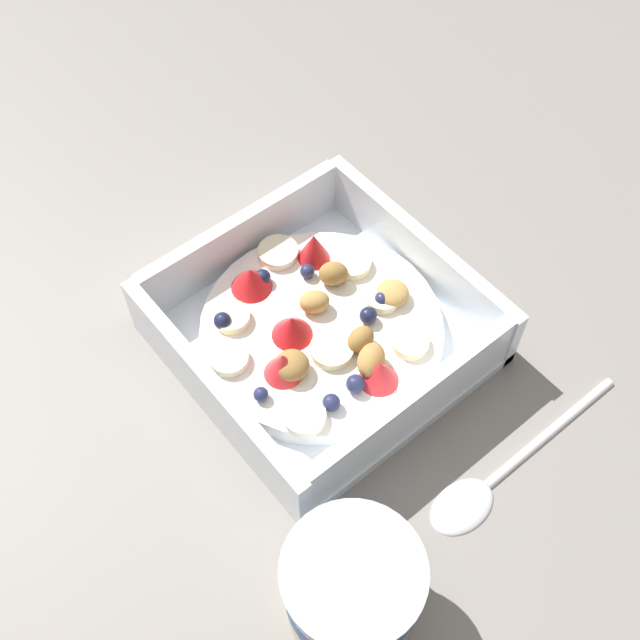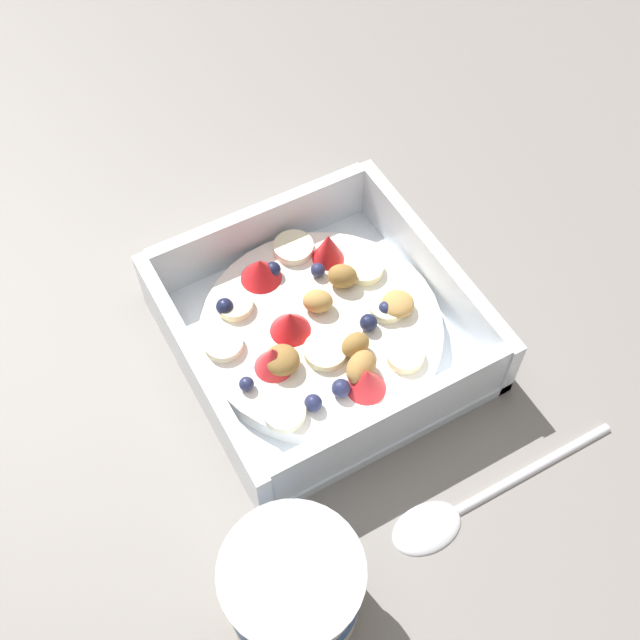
# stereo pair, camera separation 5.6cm
# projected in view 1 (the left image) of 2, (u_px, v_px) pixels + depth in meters

# --- Properties ---
(ground_plane) EXTENTS (2.40, 2.40, 0.00)m
(ground_plane) POSITION_uv_depth(u_px,v_px,m) (312.00, 351.00, 0.58)
(ground_plane) COLOR gray
(fruit_bowl) EXTENTS (0.20, 0.20, 0.06)m
(fruit_bowl) POSITION_uv_depth(u_px,v_px,m) (319.00, 329.00, 0.57)
(fruit_bowl) COLOR white
(fruit_bowl) RESTS_ON ground
(spoon) EXTENTS (0.03, 0.17, 0.01)m
(spoon) POSITION_uv_depth(u_px,v_px,m) (490.00, 482.00, 0.52)
(spoon) COLOR silver
(spoon) RESTS_ON ground
(yogurt_cup) EXTENTS (0.08, 0.08, 0.07)m
(yogurt_cup) POSITION_uv_depth(u_px,v_px,m) (352.00, 588.00, 0.45)
(yogurt_cup) COLOR beige
(yogurt_cup) RESTS_ON ground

